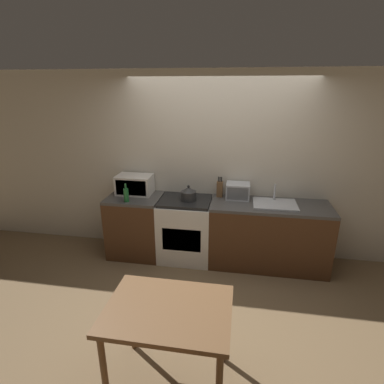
# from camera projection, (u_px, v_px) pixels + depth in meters

# --- Properties ---
(ground_plane) EXTENTS (16.00, 16.00, 0.00)m
(ground_plane) POSITION_uv_depth(u_px,v_px,m) (207.00, 296.00, 3.59)
(ground_plane) COLOR brown
(wall_back) EXTENTS (10.00, 0.06, 2.60)m
(wall_back) POSITION_uv_depth(u_px,v_px,m) (218.00, 166.00, 4.25)
(wall_back) COLOR beige
(wall_back) RESTS_ON ground_plane
(counter_left_run) EXTENTS (0.75, 0.62, 0.90)m
(counter_left_run) POSITION_uv_depth(u_px,v_px,m) (136.00, 225.00, 4.39)
(counter_left_run) COLOR #4C2D19
(counter_left_run) RESTS_ON ground_plane
(counter_right_run) EXTENTS (1.57, 0.62, 0.90)m
(counter_right_run) POSITION_uv_depth(u_px,v_px,m) (268.00, 235.00, 4.10)
(counter_right_run) COLOR #4C2D19
(counter_right_run) RESTS_ON ground_plane
(stove_range) EXTENTS (0.73, 0.62, 0.90)m
(stove_range) POSITION_uv_depth(u_px,v_px,m) (186.00, 229.00, 4.28)
(stove_range) COLOR silver
(stove_range) RESTS_ON ground_plane
(kettle) EXTENTS (0.21, 0.21, 0.21)m
(kettle) POSITION_uv_depth(u_px,v_px,m) (189.00, 194.00, 4.08)
(kettle) COLOR #2D2D2D
(kettle) RESTS_ON stove_range
(microwave) EXTENTS (0.50, 0.33, 0.27)m
(microwave) POSITION_uv_depth(u_px,v_px,m) (135.00, 185.00, 4.31)
(microwave) COLOR silver
(microwave) RESTS_ON counter_left_run
(bottle) EXTENTS (0.07, 0.07, 0.25)m
(bottle) POSITION_uv_depth(u_px,v_px,m) (126.00, 195.00, 4.02)
(bottle) COLOR #1E662D
(bottle) RESTS_ON counter_left_run
(knife_block) EXTENTS (0.08, 0.08, 0.29)m
(knife_block) POSITION_uv_depth(u_px,v_px,m) (220.00, 189.00, 4.20)
(knife_block) COLOR brown
(knife_block) RESTS_ON counter_right_run
(toaster_oven) EXTENTS (0.32, 0.25, 0.22)m
(toaster_oven) POSITION_uv_depth(u_px,v_px,m) (238.00, 191.00, 4.13)
(toaster_oven) COLOR silver
(toaster_oven) RESTS_ON counter_right_run
(sink_basin) EXTENTS (0.56, 0.42, 0.24)m
(sink_basin) POSITION_uv_depth(u_px,v_px,m) (275.00, 204.00, 3.94)
(sink_basin) COLOR silver
(sink_basin) RESTS_ON counter_right_run
(dining_table) EXTENTS (0.97, 0.71, 0.77)m
(dining_table) POSITION_uv_depth(u_px,v_px,m) (168.00, 318.00, 2.32)
(dining_table) COLOR brown
(dining_table) RESTS_ON ground_plane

